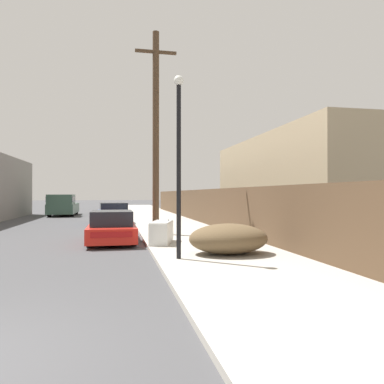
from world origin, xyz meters
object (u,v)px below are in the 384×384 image
car_parked_mid (113,214)px  parked_sports_car_red (112,228)px  discarded_fridge (162,232)px  utility_pole (156,130)px  brush_pile (228,239)px  pickup_truck (63,205)px  street_lamp (179,153)px

car_parked_mid → parked_sports_car_red: bearing=-93.8°
discarded_fridge → parked_sports_car_red: 2.28m
utility_pole → brush_pile: (1.47, -5.88, -4.08)m
pickup_truck → utility_pole: (6.07, -16.70, 3.73)m
discarded_fridge → street_lamp: size_ratio=0.37×
pickup_truck → street_lamp: size_ratio=1.15×
discarded_fridge → car_parked_mid: (-1.74, 10.66, 0.12)m
discarded_fridge → parked_sports_car_red: (-1.72, 1.50, 0.05)m
parked_sports_car_red → car_parked_mid: bearing=89.7°
utility_pole → car_parked_mid: bearing=103.9°
parked_sports_car_red → utility_pole: size_ratio=0.48×
parked_sports_car_red → pickup_truck: 18.84m
pickup_truck → car_parked_mid: bearing=114.3°
parked_sports_car_red → utility_pole: 4.78m
pickup_truck → brush_pile: 23.81m
street_lamp → brush_pile: size_ratio=2.12×
car_parked_mid → brush_pile: car_parked_mid is taller
pickup_truck → street_lamp: street_lamp is taller
street_lamp → parked_sports_car_red: bearing=110.7°
car_parked_mid → utility_pole: 8.71m
discarded_fridge → pickup_truck: pickup_truck is taller
street_lamp → car_parked_mid: bearing=97.4°
discarded_fridge → utility_pole: size_ratio=0.21×
discarded_fridge → brush_pile: size_ratio=0.79×
parked_sports_car_red → brush_pile: bearing=-52.1°
parked_sports_car_red → pickup_truck: pickup_truck is taller
parked_sports_car_red → street_lamp: bearing=-69.7°
car_parked_mid → street_lamp: street_lamp is taller
discarded_fridge → parked_sports_car_red: bearing=154.3°
parked_sports_car_red → utility_pole: bearing=41.6°
car_parked_mid → brush_pile: 13.80m
pickup_truck → brush_pile: pickup_truck is taller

